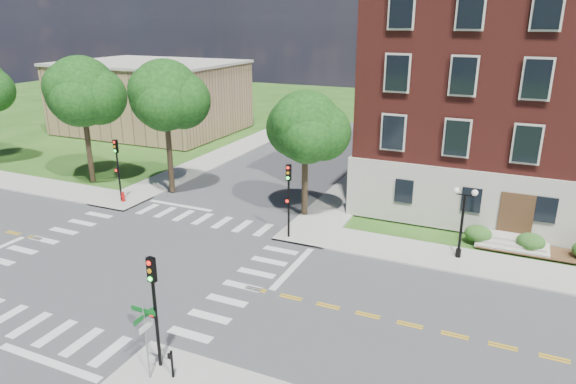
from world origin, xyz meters
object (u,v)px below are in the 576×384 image
at_px(traffic_signal_ne, 289,191).
at_px(fire_hydrant, 123,197).
at_px(traffic_signal_nw, 117,162).
at_px(push_button_post, 172,363).
at_px(twin_lamp_west, 462,219).
at_px(traffic_signal_se, 154,299).
at_px(street_sign_pole, 145,329).

distance_m(traffic_signal_ne, fire_hydrant, 14.58).
height_order(traffic_signal_nw, push_button_post, traffic_signal_nw).
distance_m(push_button_post, fire_hydrant, 21.87).
bearing_deg(twin_lamp_west, traffic_signal_se, -122.59).
bearing_deg(traffic_signal_ne, fire_hydrant, 176.17).
distance_m(traffic_signal_se, street_sign_pole, 1.17).
bearing_deg(push_button_post, traffic_signal_se, 156.31).
height_order(traffic_signal_se, twin_lamp_west, traffic_signal_se).
relative_size(traffic_signal_se, traffic_signal_nw, 1.00).
xyz_separation_m(traffic_signal_nw, twin_lamp_west, (24.71, 0.51, -0.66)).
bearing_deg(push_button_post, twin_lamp_west, 60.54).
relative_size(traffic_signal_se, fire_hydrant, 6.40).
bearing_deg(traffic_signal_nw, street_sign_pole, -45.87).
relative_size(traffic_signal_ne, twin_lamp_west, 1.13).
distance_m(twin_lamp_west, push_button_post, 18.07).
height_order(traffic_signal_nw, fire_hydrant, traffic_signal_nw).
bearing_deg(twin_lamp_west, traffic_signal_ne, -172.16).
bearing_deg(traffic_signal_ne, traffic_signal_nw, 176.41).
bearing_deg(fire_hydrant, street_sign_pole, -46.23).
distance_m(twin_lamp_west, street_sign_pole, 18.72).
distance_m(street_sign_pole, push_button_post, 1.75).
xyz_separation_m(traffic_signal_nw, street_sign_pole, (15.06, -15.53, -0.88)).
bearing_deg(traffic_signal_nw, traffic_signal_ne, -3.59).
bearing_deg(push_button_post, street_sign_pole, -154.84).
xyz_separation_m(traffic_signal_se, traffic_signal_nw, (-14.95, 14.76, 0.00)).
bearing_deg(traffic_signal_se, traffic_signal_ne, 92.15).
bearing_deg(traffic_signal_ne, traffic_signal_se, -87.85).
relative_size(traffic_signal_nw, fire_hydrant, 6.40).
height_order(traffic_signal_se, traffic_signal_nw, same).
bearing_deg(twin_lamp_west, street_sign_pole, -121.03).
height_order(traffic_signal_ne, push_button_post, traffic_signal_ne).
bearing_deg(street_sign_pole, traffic_signal_se, 98.13).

